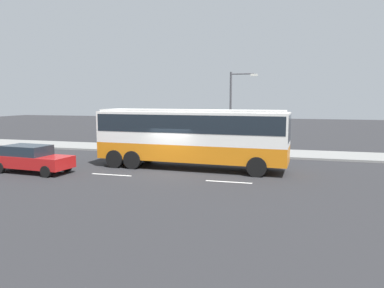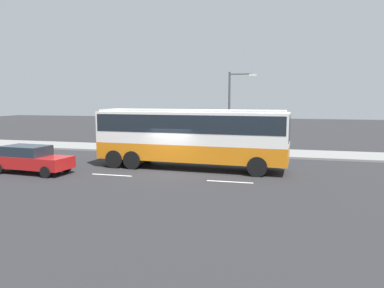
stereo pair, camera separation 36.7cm
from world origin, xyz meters
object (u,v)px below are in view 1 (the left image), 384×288
at_px(street_lamp, 234,106).
at_px(pedestrian_near_curb, 226,138).
at_px(coach_bus, 191,132).
at_px(car_red_compact, 31,158).

bearing_deg(street_lamp, pedestrian_near_curb, 117.79).
bearing_deg(pedestrian_near_curb, coach_bus, 77.82).
bearing_deg(pedestrian_near_curb, car_red_compact, 43.60).
bearing_deg(street_lamp, car_red_compact, -137.31).
distance_m(coach_bus, pedestrian_near_curb, 7.68).
bearing_deg(car_red_compact, pedestrian_near_curb, 54.69).
distance_m(car_red_compact, street_lamp, 14.15).
height_order(car_red_compact, street_lamp, street_lamp).
xyz_separation_m(coach_bus, car_red_compact, (-8.53, -3.54, -1.39)).
relative_size(coach_bus, street_lamp, 1.93).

